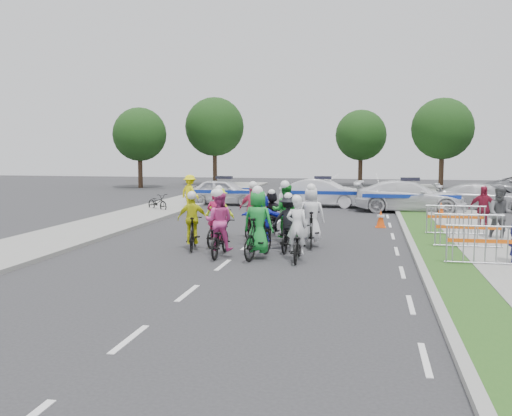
% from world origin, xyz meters
% --- Properties ---
extents(ground, '(90.00, 90.00, 0.00)m').
position_xyz_m(ground, '(0.00, 0.00, 0.00)').
color(ground, '#28282B').
rests_on(ground, ground).
extents(curb_right, '(0.20, 60.00, 0.12)m').
position_xyz_m(curb_right, '(5.10, 5.00, 0.06)').
color(curb_right, gray).
rests_on(curb_right, ground).
extents(grass_strip, '(1.20, 60.00, 0.11)m').
position_xyz_m(grass_strip, '(5.80, 5.00, 0.06)').
color(grass_strip, '#204E19').
rests_on(grass_strip, ground).
extents(sidewalk_right, '(2.40, 60.00, 0.13)m').
position_xyz_m(sidewalk_right, '(7.60, 5.00, 0.07)').
color(sidewalk_right, gray).
rests_on(sidewalk_right, ground).
extents(sidewalk_left, '(3.00, 60.00, 0.13)m').
position_xyz_m(sidewalk_left, '(-6.50, 5.00, 0.07)').
color(sidewalk_left, gray).
rests_on(sidewalk_left, ground).
extents(rider_0, '(0.70, 1.81, 1.83)m').
position_xyz_m(rider_0, '(1.84, 1.01, 0.60)').
color(rider_0, black).
rests_on(rider_0, ground).
extents(rider_1, '(0.96, 2.02, 2.05)m').
position_xyz_m(rider_1, '(0.72, 1.14, 0.79)').
color(rider_1, black).
rests_on(rider_1, ground).
extents(rider_2, '(0.83, 1.93, 1.95)m').
position_xyz_m(rider_2, '(-0.42, 1.23, 0.72)').
color(rider_2, black).
rests_on(rider_2, ground).
extents(rider_3, '(0.96, 1.77, 1.80)m').
position_xyz_m(rider_3, '(-1.49, 2.11, 0.69)').
color(rider_3, black).
rests_on(rider_3, ground).
extents(rider_4, '(1.02, 1.78, 1.77)m').
position_xyz_m(rider_4, '(1.40, 2.46, 0.69)').
color(rider_4, black).
rests_on(rider_4, ground).
extents(rider_5, '(1.39, 1.66, 1.74)m').
position_xyz_m(rider_5, '(0.50, 2.99, 0.74)').
color(rider_5, black).
rests_on(rider_5, ground).
extents(rider_6, '(0.70, 1.79, 1.80)m').
position_xyz_m(rider_6, '(-1.00, 2.99, 0.60)').
color(rider_6, black).
rests_on(rider_6, ground).
extents(rider_7, '(0.89, 1.94, 2.00)m').
position_xyz_m(rider_7, '(1.99, 3.34, 0.77)').
color(rider_7, black).
rests_on(rider_7, ground).
extents(rider_8, '(0.92, 2.07, 2.05)m').
position_xyz_m(rider_8, '(1.08, 3.94, 0.75)').
color(rider_8, black).
rests_on(rider_8, ground).
extents(rider_9, '(1.03, 1.92, 1.97)m').
position_xyz_m(rider_9, '(-0.12, 4.65, 0.75)').
color(rider_9, black).
rests_on(rider_9, ground).
extents(rider_10, '(1.03, 1.80, 1.82)m').
position_xyz_m(rider_10, '(-1.31, 4.59, 0.71)').
color(rider_10, black).
rests_on(rider_10, ground).
extents(rider_11, '(1.33, 1.59, 1.67)m').
position_xyz_m(rider_11, '(0.42, 5.21, 0.71)').
color(rider_11, black).
rests_on(rider_11, ground).
extents(police_car_0, '(4.25, 1.91, 1.42)m').
position_xyz_m(police_car_0, '(-4.07, 15.97, 0.71)').
color(police_car_0, silver).
rests_on(police_car_0, ground).
extents(police_car_1, '(4.58, 1.99, 1.47)m').
position_xyz_m(police_car_1, '(1.34, 16.00, 0.73)').
color(police_car_1, silver).
rests_on(police_car_1, ground).
extents(police_car_2, '(5.41, 2.52, 1.53)m').
position_xyz_m(police_car_2, '(5.69, 14.12, 0.76)').
color(police_car_2, silver).
rests_on(police_car_2, ground).
extents(civilian_sedan, '(4.73, 2.04, 1.36)m').
position_xyz_m(civilian_sedan, '(9.32, 15.38, 0.68)').
color(civilian_sedan, '#BBBBC0').
rests_on(civilian_sedan, ground).
extents(spectator_1, '(0.98, 0.80, 1.86)m').
position_xyz_m(spectator_1, '(8.01, 5.35, 0.93)').
color(spectator_1, '#525357').
rests_on(spectator_1, ground).
extents(spectator_2, '(1.09, 0.74, 1.72)m').
position_xyz_m(spectator_2, '(7.88, 7.77, 0.86)').
color(spectator_2, maroon).
rests_on(spectator_2, ground).
extents(marshal_hiviz, '(1.31, 1.13, 1.76)m').
position_xyz_m(marshal_hiviz, '(-5.13, 13.14, 0.88)').
color(marshal_hiviz, yellow).
rests_on(marshal_hiviz, ground).
extents(barrier_0, '(2.00, 0.50, 1.12)m').
position_xyz_m(barrier_0, '(6.70, 0.89, 0.56)').
color(barrier_0, '#A5A8AD').
rests_on(barrier_0, ground).
extents(barrier_1, '(2.00, 0.52, 1.12)m').
position_xyz_m(barrier_1, '(6.70, 3.50, 0.56)').
color(barrier_1, '#A5A8AD').
rests_on(barrier_1, ground).
extents(barrier_2, '(2.00, 0.52, 1.12)m').
position_xyz_m(barrier_2, '(6.70, 6.17, 0.56)').
color(barrier_2, '#A5A8AD').
rests_on(barrier_2, ground).
extents(cone_0, '(0.40, 0.40, 0.70)m').
position_xyz_m(cone_0, '(4.22, 8.28, 0.34)').
color(cone_0, '#F24C0C').
rests_on(cone_0, ground).
extents(cone_1, '(0.40, 0.40, 0.70)m').
position_xyz_m(cone_1, '(6.94, 12.20, 0.34)').
color(cone_1, '#F24C0C').
rests_on(cone_1, ground).
extents(parked_bike, '(1.65, 1.45, 0.86)m').
position_xyz_m(parked_bike, '(-6.47, 12.10, 0.43)').
color(parked_bike, black).
rests_on(parked_bike, ground).
extents(tree_0, '(4.20, 4.20, 6.30)m').
position_xyz_m(tree_0, '(-14.00, 28.00, 4.19)').
color(tree_0, '#382619').
rests_on(tree_0, ground).
extents(tree_1, '(4.55, 4.55, 6.82)m').
position_xyz_m(tree_1, '(9.00, 30.00, 4.54)').
color(tree_1, '#382619').
rests_on(tree_1, ground).
extents(tree_3, '(4.90, 4.90, 7.35)m').
position_xyz_m(tree_3, '(-9.00, 32.00, 4.89)').
color(tree_3, '#382619').
rests_on(tree_3, ground).
extents(tree_4, '(4.20, 4.20, 6.30)m').
position_xyz_m(tree_4, '(3.00, 34.00, 4.19)').
color(tree_4, '#382619').
rests_on(tree_4, ground).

